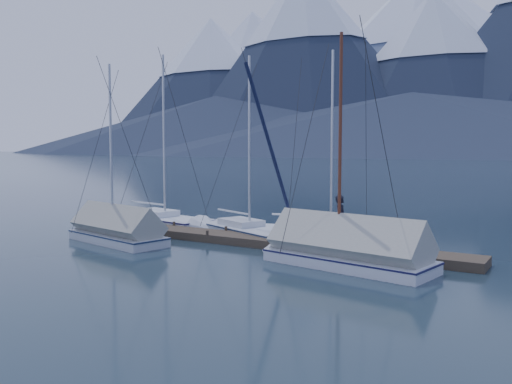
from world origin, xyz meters
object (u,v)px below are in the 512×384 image
sailboat_open_left (171,223)px  sailboat_covered_near (335,252)px  person (341,219)px  sailboat_open_right (342,236)px  sailboat_covered_far (111,232)px  sailboat_open_mid (256,234)px

sailboat_open_left → sailboat_covered_near: size_ratio=1.10×
sailboat_open_left → person: sailboat_open_left is taller
sailboat_open_right → sailboat_covered_far: 10.03m
sailboat_open_left → person: bearing=-9.6°
sailboat_open_mid → sailboat_open_right: sailboat_open_right is taller
sailboat_open_left → person: 10.15m
sailboat_open_left → sailboat_covered_near: 11.49m
sailboat_open_right → person: sailboat_open_right is taller
sailboat_open_right → sailboat_covered_near: size_ratio=1.04×
sailboat_covered_far → sailboat_open_left: bearing=98.0°
sailboat_covered_far → person: 9.81m
sailboat_open_mid → sailboat_covered_near: bearing=-32.5°
sailboat_covered_near → sailboat_covered_far: sailboat_covered_near is taller
sailboat_open_mid → sailboat_covered_near: sailboat_open_mid is taller
sailboat_covered_near → sailboat_open_right: bearing=110.0°
person → sailboat_covered_far: bearing=86.4°
sailboat_covered_far → person: size_ratio=4.45×
sailboat_covered_near → person: sailboat_covered_near is taller
sailboat_covered_far → sailboat_open_right: bearing=34.6°
sailboat_open_left → sailboat_covered_far: size_ratio=1.16×
sailboat_covered_near → person: 2.64m
sailboat_open_right → person: bearing=-68.7°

